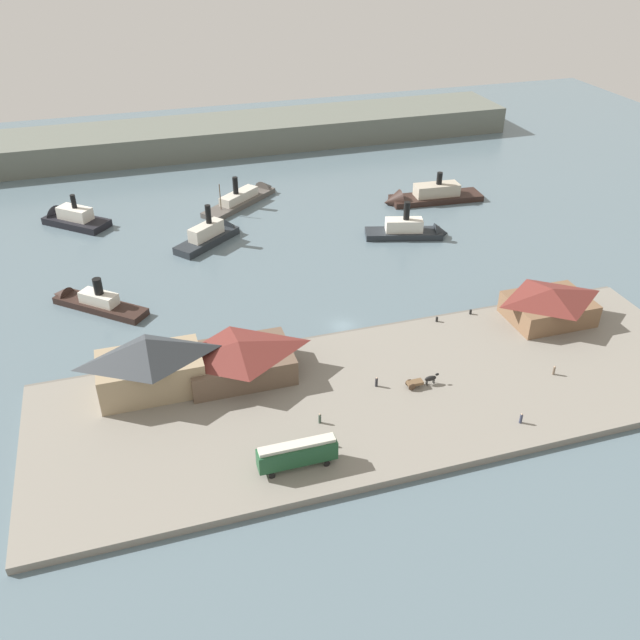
# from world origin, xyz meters

# --- Properties ---
(ground_plane) EXTENTS (320.00, 320.00, 0.00)m
(ground_plane) POSITION_xyz_m (0.00, 0.00, 0.00)
(ground_plane) COLOR slate
(quay_promenade) EXTENTS (110.00, 36.00, 1.20)m
(quay_promenade) POSITION_xyz_m (0.00, -22.00, 0.60)
(quay_promenade) COLOR gray
(quay_promenade) RESTS_ON ground
(seawall_edge) EXTENTS (110.00, 0.80, 1.00)m
(seawall_edge) POSITION_xyz_m (0.00, -3.60, 0.50)
(seawall_edge) COLOR #666159
(seawall_edge) RESTS_ON ground
(ferry_shed_west_terminal) EXTENTS (16.26, 9.90, 9.47)m
(ferry_shed_west_terminal) POSITION_xyz_m (-35.30, -10.50, 6.01)
(ferry_shed_west_terminal) COLOR #998466
(ferry_shed_west_terminal) RESTS_ON quay_promenade
(ferry_shed_central_terminal) EXTENTS (17.04, 11.53, 6.44)m
(ferry_shed_central_terminal) POSITION_xyz_m (-21.29, -10.82, 4.47)
(ferry_shed_central_terminal) COLOR brown
(ferry_shed_central_terminal) RESTS_ON quay_promenade
(ferry_shed_east_terminal) EXTENTS (14.86, 11.26, 6.32)m
(ferry_shed_east_terminal) POSITION_xyz_m (36.21, -10.55, 4.41)
(ferry_shed_east_terminal) COLOR brown
(ferry_shed_east_terminal) RESTS_ON quay_promenade
(street_tram) EXTENTS (11.00, 2.44, 4.21)m
(street_tram) POSITION_xyz_m (-18.02, -33.87, 3.67)
(street_tram) COLOR #1E4C2D
(street_tram) RESTS_ON quay_promenade
(horse_cart) EXTENTS (5.49, 1.37, 1.87)m
(horse_cart) POSITION_xyz_m (5.68, -22.27, 2.14)
(horse_cart) COLOR brown
(horse_cart) RESTS_ON quay_promenade
(pedestrian_near_west_shed) EXTENTS (0.41, 0.41, 1.66)m
(pedestrian_near_west_shed) POSITION_xyz_m (27.58, -25.84, 1.96)
(pedestrian_near_west_shed) COLOR #6B5B4C
(pedestrian_near_west_shed) RESTS_ON quay_promenade
(pedestrian_near_cart) EXTENTS (0.43, 0.43, 1.73)m
(pedestrian_near_cart) POSITION_xyz_m (-1.22, -20.28, 1.99)
(pedestrian_near_cart) COLOR #232328
(pedestrian_near_cart) RESTS_ON quay_promenade
(pedestrian_standing_center) EXTENTS (0.42, 0.42, 1.71)m
(pedestrian_standing_center) POSITION_xyz_m (-12.93, -30.91, 1.98)
(pedestrian_standing_center) COLOR #6B5B4C
(pedestrian_standing_center) RESTS_ON quay_promenade
(pedestrian_near_east_shed) EXTENTS (0.42, 0.42, 1.72)m
(pedestrian_near_east_shed) POSITION_xyz_m (-12.43, -26.07, 1.98)
(pedestrian_near_east_shed) COLOR #3D4C42
(pedestrian_near_east_shed) RESTS_ON quay_promenade
(pedestrian_walking_west) EXTENTS (0.43, 0.43, 1.74)m
(pedestrian_walking_west) POSITION_xyz_m (16.04, -34.83, 1.99)
(pedestrian_walking_west) COLOR #33384C
(pedestrian_walking_west) RESTS_ON quay_promenade
(mooring_post_west) EXTENTS (0.44, 0.44, 0.90)m
(mooring_post_west) POSITION_xyz_m (23.52, -4.94, 1.65)
(mooring_post_west) COLOR black
(mooring_post_west) RESTS_ON quay_promenade
(mooring_post_center_west) EXTENTS (0.44, 0.44, 0.90)m
(mooring_post_center_west) POSITION_xyz_m (16.37, -5.48, 1.65)
(mooring_post_center_west) COLOR black
(mooring_post_center_west) RESTS_ON quay_promenade
(ferry_approaching_west) EXTENTS (17.20, 16.26, 9.91)m
(ferry_approaching_west) POSITION_xyz_m (-48.40, 62.88, 1.46)
(ferry_approaching_west) COLOR black
(ferry_approaching_west) RESTS_ON ground
(ferry_mid_harbor) EXTENTS (17.35, 15.29, 10.45)m
(ferry_mid_harbor) POSITION_xyz_m (-17.00, 43.08, 1.65)
(ferry_mid_harbor) COLOR #23282D
(ferry_mid_harbor) RESTS_ON ground
(ferry_moored_east) EXTENTS (19.87, 10.03, 10.23)m
(ferry_moored_east) POSITION_xyz_m (27.95, 31.81, 1.51)
(ferry_moored_east) COLOR #23282D
(ferry_moored_east) RESTS_ON ground
(ferry_departing_north) EXTENTS (18.88, 17.32, 8.06)m
(ferry_departing_north) POSITION_xyz_m (-44.40, 20.90, 1.21)
(ferry_departing_north) COLOR black
(ferry_departing_north) RESTS_ON ground
(ferry_outer_harbor) EXTENTS (26.41, 8.45, 9.94)m
(ferry_outer_harbor) POSITION_xyz_m (39.19, 50.36, 1.42)
(ferry_outer_harbor) COLOR black
(ferry_outer_harbor) RESTS_ON ground
(ferry_moored_west) EXTENTS (23.12, 20.50, 9.64)m
(ferry_moored_west) POSITION_xyz_m (-4.32, 64.53, 1.16)
(ferry_moored_west) COLOR #514C47
(ferry_moored_west) RESTS_ON ground
(far_headland) EXTENTS (180.00, 24.00, 8.00)m
(far_headland) POSITION_xyz_m (0.00, 110.00, 4.00)
(far_headland) COLOR #60665B
(far_headland) RESTS_ON ground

